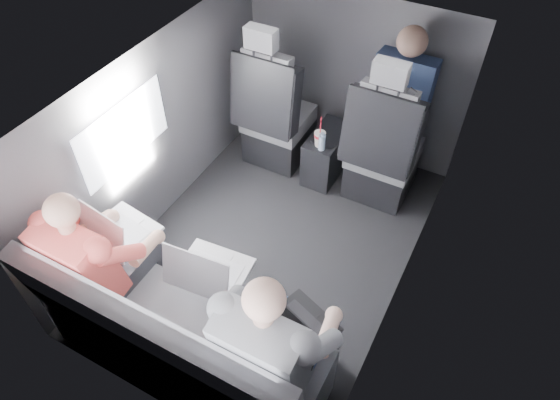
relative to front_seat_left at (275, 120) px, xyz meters
The scene contains 20 objects.
floor 1.03m from the front_seat_left, 61.81° to the right, with size 2.60×2.60×0.00m, color black.
ceiling 1.34m from the front_seat_left, 61.81° to the right, with size 2.60×2.60×0.00m, color #B2B2AD.
panel_left 0.99m from the front_seat_left, 118.19° to the right, with size 0.02×2.60×1.35m, color #56565B.
panel_right 1.61m from the front_seat_left, 31.88° to the right, with size 0.02×2.60×1.35m, color #56565B.
panel_front 0.70m from the front_seat_left, 45.65° to the left, with size 1.80×0.02×1.35m, color #56565B.
panel_back 2.20m from the front_seat_left, 78.12° to the right, with size 1.80×0.02×1.35m, color #56565B.
side_window 1.32m from the front_seat_left, 110.67° to the right, with size 0.02×0.75×0.42m, color white.
seatbelt 1.00m from the front_seat_left, 10.68° to the right, with size 0.05×0.01×0.65m, color black.
front_seat_left is the anchor object (origin of this frame).
front_seat_right 0.90m from the front_seat_left, ahead, with size 0.52×0.58×1.26m.
center_console 0.49m from the front_seat_left, ahead, with size 0.24×0.48×0.41m.
rear_bench 1.96m from the front_seat_left, 76.69° to the right, with size 1.60×0.57×0.92m.
soda_cup 0.46m from the front_seat_left, 14.57° to the right, with size 0.09×0.09×0.26m.
water_bottle 0.50m from the front_seat_left, 17.12° to the right, with size 0.05×0.05×0.15m.
laptop_white 1.64m from the front_seat_left, 95.38° to the right, with size 0.39×0.38×0.27m.
laptop_silver 1.69m from the front_seat_left, 73.82° to the right, with size 0.40×0.37×0.27m.
laptop_black 1.99m from the front_seat_left, 57.77° to the right, with size 0.38×0.39×0.23m.
passenger_rear_left 1.82m from the front_seat_left, 93.02° to the right, with size 0.48×0.60×1.19m.
passenger_rear_right 2.08m from the front_seat_left, 61.17° to the right, with size 0.51×0.63×1.24m.
passenger_front_right 1.00m from the front_seat_left, 16.06° to the left, with size 0.42×0.42×0.86m.
Camera 1 is at (1.11, -1.99, 2.82)m, focal length 32.00 mm.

